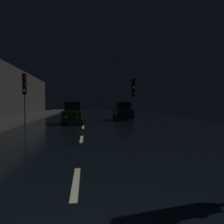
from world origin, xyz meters
TOP-DOWN VIEW (x-y plane):
  - ground at (0.00, 24.50)m, footprint 27.66×84.00m
  - sidewalk_left at (-7.63, 24.50)m, footprint 4.40×84.00m
  - lane_centerline at (0.00, 9.13)m, footprint 0.16×14.29m
  - traffic_light_far_right at (5.33, 20.56)m, footprint 0.32×0.46m
  - traffic_light_far_left at (-5.33, 18.27)m, footprint 0.34×0.47m
  - car_approaching_headlights at (-0.99, 18.54)m, footprint 1.89×4.10m
  - car_parked_right_far at (4.53, 22.49)m, footprint 1.92×4.16m

SIDE VIEW (x-z plane):
  - ground at x=0.00m, z-range -0.02..0.00m
  - lane_centerline at x=0.00m, z-range 0.00..0.01m
  - sidewalk_left at x=-7.63m, z-range 0.00..0.15m
  - car_approaching_headlights at x=-0.99m, z-range -0.09..1.98m
  - car_parked_right_far at x=4.53m, z-range -0.09..2.01m
  - traffic_light_far_right at x=5.33m, z-range 1.01..5.59m
  - traffic_light_far_left at x=-5.33m, z-range 1.03..5.68m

